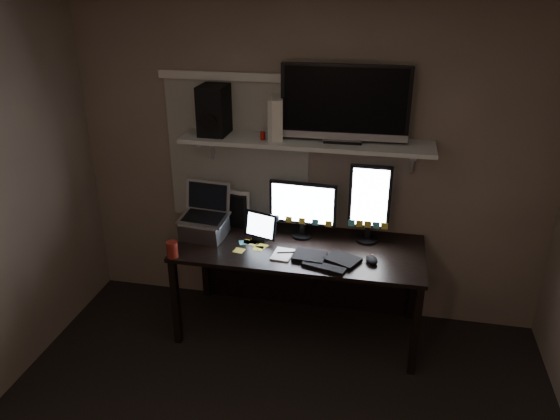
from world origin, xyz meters
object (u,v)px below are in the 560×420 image
(game_console, at_px, (277,117))
(desk, at_px, (302,260))
(monitor_portrait, at_px, (369,203))
(monitor_landscape, at_px, (303,209))
(keyboard, at_px, (326,258))
(mouse, at_px, (372,260))
(tv, at_px, (345,104))
(speaker, at_px, (214,110))
(laptop, at_px, (203,213))
(tablet, at_px, (261,226))
(cup, at_px, (172,249))

(game_console, bearing_deg, desk, -39.57)
(monitor_portrait, bearing_deg, monitor_landscape, -176.10)
(keyboard, bearing_deg, game_console, 153.43)
(desk, bearing_deg, mouse, -25.80)
(tv, xyz_separation_m, speaker, (-0.94, -0.01, -0.09))
(keyboard, xyz_separation_m, laptop, (-0.94, 0.17, 0.18))
(game_console, bearing_deg, monitor_landscape, -28.89)
(keyboard, bearing_deg, tablet, 173.72)
(monitor_portrait, distance_m, tablet, 0.81)
(monitor_portrait, relative_size, cup, 5.22)
(laptop, xyz_separation_m, game_console, (0.51, 0.22, 0.70))
(monitor_landscape, bearing_deg, mouse, -26.13)
(monitor_portrait, xyz_separation_m, tablet, (-0.78, -0.15, -0.19))
(keyboard, distance_m, tv, 1.07)
(desk, distance_m, mouse, 0.62)
(desk, height_order, tablet, tablet)
(monitor_landscape, bearing_deg, speaker, 179.90)
(desk, bearing_deg, speaker, 172.46)
(mouse, distance_m, speaker, 1.54)
(keyboard, bearing_deg, monitor_portrait, 69.15)
(keyboard, distance_m, cup, 1.08)
(game_console, xyz_separation_m, speaker, (-0.46, -0.02, 0.03))
(keyboard, relative_size, game_console, 1.60)
(mouse, bearing_deg, speaker, 144.94)
(tablet, bearing_deg, keyboard, -4.53)
(monitor_portrait, bearing_deg, laptop, -170.27)
(desk, bearing_deg, keyboard, -52.86)
(keyboard, distance_m, game_console, 1.06)
(speaker, bearing_deg, mouse, -14.50)
(keyboard, height_order, mouse, mouse)
(monitor_landscape, distance_m, cup, 0.99)
(laptop, bearing_deg, desk, 14.31)
(monitor_landscape, xyz_separation_m, monitor_portrait, (0.48, 0.03, 0.08))
(mouse, bearing_deg, game_console, 135.06)
(monitor_landscape, height_order, tablet, monitor_landscape)
(monitor_portrait, distance_m, speaker, 1.31)
(desk, height_order, monitor_landscape, monitor_landscape)
(mouse, distance_m, game_console, 1.20)
(cup, distance_m, tv, 1.57)
(monitor_portrait, height_order, laptop, monitor_portrait)
(monitor_landscape, bearing_deg, tv, 13.98)
(monitor_landscape, distance_m, game_console, 0.71)
(cup, bearing_deg, laptop, 70.14)
(laptop, height_order, game_console, game_console)
(tv, bearing_deg, cup, -155.20)
(monitor_portrait, bearing_deg, desk, -170.26)
(tablet, distance_m, speaker, 0.91)
(tv, relative_size, speaker, 2.48)
(monitor_portrait, relative_size, mouse, 4.93)
(tv, xyz_separation_m, game_console, (-0.48, 0.01, -0.12))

